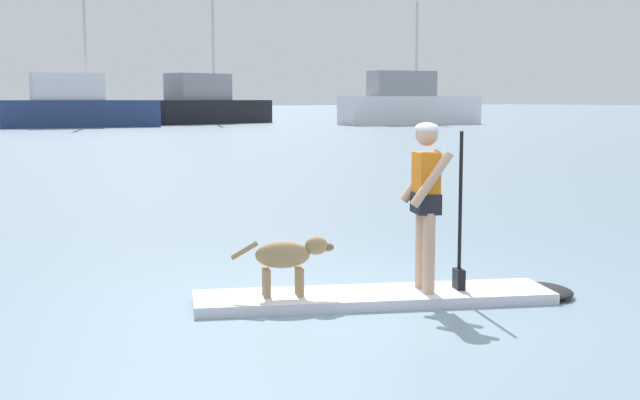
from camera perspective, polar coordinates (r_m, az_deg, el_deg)
ground_plane at (r=8.45m, az=3.59°, el=-6.76°), size 400.00×400.00×0.00m
paddleboard at (r=8.49m, az=5.12°, el=-6.36°), size 3.76×2.12×0.10m
person_paddler at (r=8.40m, az=7.12°, el=0.35°), size 0.68×0.59×1.64m
dog at (r=8.20m, az=-2.14°, el=-3.74°), size 0.94×0.45×0.56m
moored_boat_outer at (r=61.28m, az=-15.81°, el=5.97°), size 10.80×4.87×11.87m
moored_boat_starboard at (r=68.11m, az=-7.60°, el=6.27°), size 10.96×5.78×12.34m
moored_boat_center at (r=65.25m, az=5.86°, el=6.33°), size 11.12×4.34×9.14m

